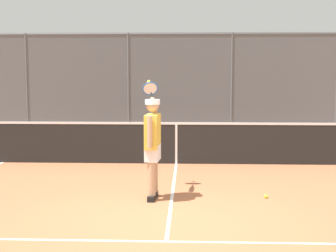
{
  "coord_description": "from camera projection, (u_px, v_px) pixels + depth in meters",
  "views": [
    {
      "loc": [
        -0.26,
        6.78,
        2.12
      ],
      "look_at": [
        0.13,
        -2.79,
        1.05
      ],
      "focal_mm": 52.41,
      "sensor_mm": 36.0,
      "label": 1
    }
  ],
  "objects": [
    {
      "name": "tennis_ball_near_net",
      "position": [
        266.0,
        196.0,
        8.22
      ],
      "size": [
        0.07,
        0.07,
        0.07
      ],
      "primitive_type": "sphere",
      "color": "#CCDB33",
      "rests_on": "ground"
    },
    {
      "name": "tennis_net",
      "position": [
        176.0,
        142.0,
        11.25
      ],
      "size": [
        10.5,
        0.09,
        1.07
      ],
      "color": "#2D2D2D",
      "rests_on": "ground"
    },
    {
      "name": "ground_plane",
      "position": [
        169.0,
        221.0,
        6.98
      ],
      "size": [
        60.0,
        60.0,
        0.0
      ],
      "primitive_type": "plane",
      "color": "#A8603D"
    },
    {
      "name": "court_line_markings",
      "position": [
        165.0,
        251.0,
        5.82
      ],
      "size": [
        8.17,
        9.5,
        0.01
      ],
      "color": "white",
      "rests_on": "ground"
    },
    {
      "name": "tennis_player",
      "position": [
        153.0,
        141.0,
        8.12
      ],
      "size": [
        0.4,
        1.41,
        1.96
      ],
      "rotation": [
        0.0,
        0.0,
        -1.66
      ],
      "color": "black",
      "rests_on": "ground"
    },
    {
      "name": "fence_backdrop",
      "position": [
        180.0,
        95.0,
        16.62
      ],
      "size": [
        19.84,
        1.37,
        3.36
      ],
      "color": "#565B60",
      "rests_on": "ground"
    }
  ]
}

